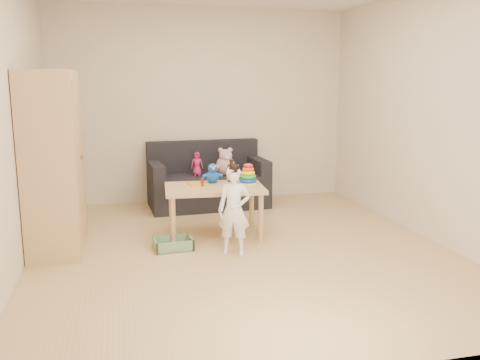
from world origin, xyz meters
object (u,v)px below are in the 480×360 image
object	(u,v)px
play_table	(215,211)
toddler	(234,211)
sofa	(208,191)
wardrobe	(53,162)

from	to	relation	value
play_table	toddler	bearing A→B (deg)	-82.89
sofa	toddler	world-z (taller)	toddler
sofa	wardrobe	bearing A→B (deg)	-144.96
wardrobe	sofa	distance (m)	2.31
play_table	toddler	world-z (taller)	toddler
wardrobe	play_table	size ratio (longest dim) A/B	1.68
wardrobe	sofa	bearing A→B (deg)	37.95
wardrobe	sofa	xyz separation A→B (m)	(1.75, 1.36, -0.65)
wardrobe	sofa	world-z (taller)	wardrobe
sofa	toddler	xyz separation A→B (m)	(-0.09, -1.90, 0.20)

